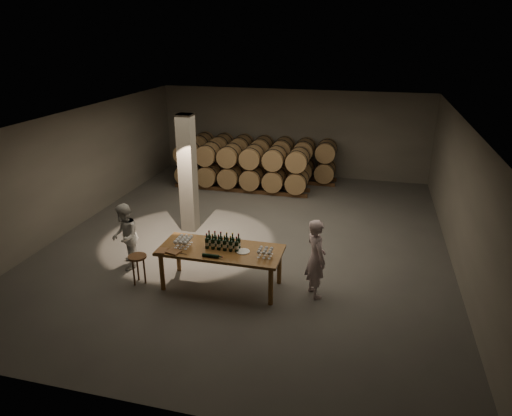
% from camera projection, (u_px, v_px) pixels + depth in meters
% --- Properties ---
extents(room, '(12.00, 12.00, 12.00)m').
position_uv_depth(room, '(188.00, 174.00, 12.18)').
color(room, '#585552').
rests_on(room, ground).
extents(tasting_table, '(2.60, 1.10, 0.90)m').
position_uv_depth(tasting_table, '(221.00, 253.00, 9.62)').
color(tasting_table, brown).
rests_on(tasting_table, ground).
extents(barrel_stack_back, '(5.48, 0.95, 1.57)m').
position_uv_depth(barrel_stack_back, '(262.00, 157.00, 16.78)').
color(barrel_stack_back, '#50301B').
rests_on(barrel_stack_back, ground).
extents(barrel_stack_front, '(4.70, 0.95, 1.57)m').
position_uv_depth(barrel_stack_front, '(241.00, 167.00, 15.61)').
color(barrel_stack_front, '#50301B').
rests_on(barrel_stack_front, ground).
extents(bottle_cluster, '(0.74, 0.24, 0.34)m').
position_uv_depth(bottle_cluster, '(223.00, 243.00, 9.56)').
color(bottle_cluster, black).
rests_on(bottle_cluster, tasting_table).
extents(lying_bottles, '(0.43, 0.07, 0.07)m').
position_uv_depth(lying_bottles, '(211.00, 256.00, 9.22)').
color(lying_bottles, black).
rests_on(lying_bottles, tasting_table).
extents(glass_cluster_left, '(0.31, 0.42, 0.18)m').
position_uv_depth(glass_cluster_left, '(183.00, 240.00, 9.70)').
color(glass_cluster_left, silver).
rests_on(glass_cluster_left, tasting_table).
extents(glass_cluster_right, '(0.30, 0.30, 0.16)m').
position_uv_depth(glass_cluster_right, '(265.00, 251.00, 9.25)').
color(glass_cluster_right, silver).
rests_on(glass_cluster_right, tasting_table).
extents(plate, '(0.29, 0.29, 0.02)m').
position_uv_depth(plate, '(243.00, 251.00, 9.46)').
color(plate, white).
rests_on(plate, tasting_table).
extents(notebook_near, '(0.33, 0.29, 0.03)m').
position_uv_depth(notebook_near, '(173.00, 252.00, 9.43)').
color(notebook_near, brown).
rests_on(notebook_near, tasting_table).
extents(notebook_corner, '(0.24, 0.29, 0.02)m').
position_uv_depth(notebook_corner, '(161.00, 251.00, 9.48)').
color(notebook_corner, brown).
rests_on(notebook_corner, tasting_table).
extents(pen, '(0.16, 0.03, 0.01)m').
position_uv_depth(pen, '(183.00, 254.00, 9.37)').
color(pen, black).
rests_on(pen, tasting_table).
extents(stool, '(0.40, 0.40, 0.66)m').
position_uv_depth(stool, '(138.00, 261.00, 9.85)').
color(stool, '#50301B').
rests_on(stool, ground).
extents(person_man, '(0.67, 0.74, 1.70)m').
position_uv_depth(person_man, '(316.00, 258.00, 9.29)').
color(person_man, beige).
rests_on(person_man, ground).
extents(person_woman, '(0.86, 0.94, 1.56)m').
position_uv_depth(person_woman, '(125.00, 237.00, 10.43)').
color(person_woman, silver).
rests_on(person_woman, ground).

